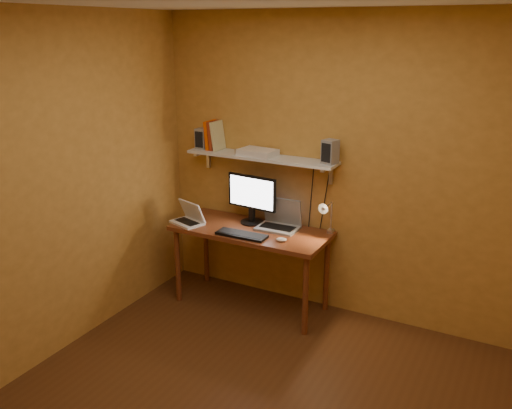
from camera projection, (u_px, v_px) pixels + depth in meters
The scene contains 14 objects.
room at pixel (253, 229), 3.24m from camera, with size 3.44×3.24×2.64m.
desk at pixel (251, 238), 4.83m from camera, with size 1.40×0.60×0.75m.
wall_shelf at pixel (261, 157), 4.77m from camera, with size 1.40×0.25×0.21m.
monitor at pixel (252, 197), 4.87m from camera, with size 0.49×0.23×0.44m.
laptop at pixel (280, 220), 4.81m from camera, with size 0.36×0.26×0.27m.
netbook at pixel (189, 217), 4.92m from camera, with size 0.34×0.28×0.21m.
keyboard at pixel (242, 235), 4.63m from camera, with size 0.45×0.15×0.02m, color black.
mouse at pixel (282, 240), 4.51m from camera, with size 0.09×0.06×0.03m, color white.
desk_lamp at pixel (327, 214), 4.55m from camera, with size 0.09×0.23×0.38m.
speaker_left at pixel (202, 139), 5.01m from camera, with size 0.10×0.10×0.19m, color gray.
speaker_right at pixel (330, 152), 4.46m from camera, with size 0.11×0.11×0.20m, color gray.
books at pixel (214, 135), 4.97m from camera, with size 0.13×0.18×0.26m.
shelf_camera at pixel (240, 152), 4.78m from camera, with size 0.09×0.05×0.05m.
router at pixel (258, 152), 4.77m from camera, with size 0.32×0.22×0.05m, color white.
Camera 1 is at (1.44, -2.67, 2.45)m, focal length 38.00 mm.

